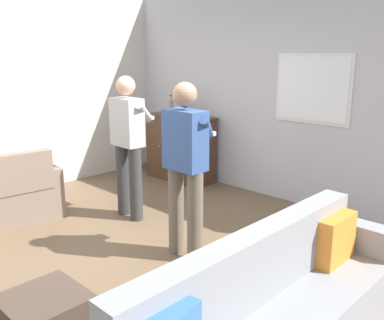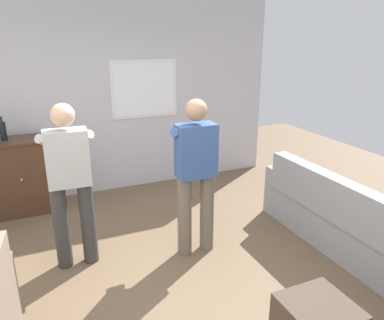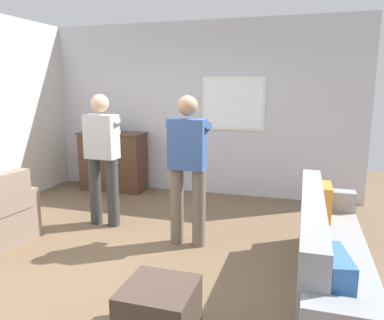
{
  "view_description": "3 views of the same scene",
  "coord_description": "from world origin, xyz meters",
  "px_view_note": "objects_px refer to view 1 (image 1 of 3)",
  "views": [
    {
      "loc": [
        3.17,
        -2.2,
        1.92
      ],
      "look_at": [
        0.42,
        0.63,
        0.94
      ],
      "focal_mm": 40.0,
      "sensor_mm": 36.0,
      "label": 1
    },
    {
      "loc": [
        -1.02,
        -2.79,
        2.27
      ],
      "look_at": [
        0.49,
        0.66,
        1.0
      ],
      "focal_mm": 35.0,
      "sensor_mm": 36.0,
      "label": 2
    },
    {
      "loc": [
        1.67,
        -3.35,
        1.78
      ],
      "look_at": [
        0.38,
        0.91,
        0.9
      ],
      "focal_mm": 35.0,
      "sensor_mm": 36.0,
      "label": 3
    }
  ],
  "objects_px": {
    "bottle_wine_green": "(184,108)",
    "bottle_liquor_amber": "(171,106)",
    "sideboard_cabinet": "(180,148)",
    "person_standing_right": "(186,163)",
    "person_standing_left": "(129,141)",
    "armchair": "(19,196)"
  },
  "relations": [
    {
      "from": "bottle_wine_green",
      "to": "bottle_liquor_amber",
      "type": "bearing_deg",
      "value": 178.36
    },
    {
      "from": "sideboard_cabinet",
      "to": "bottle_wine_green",
      "type": "xyz_separation_m",
      "value": [
        0.08,
        0.01,
        0.62
      ]
    },
    {
      "from": "sideboard_cabinet",
      "to": "person_standing_right",
      "type": "height_order",
      "value": "person_standing_right"
    },
    {
      "from": "bottle_wine_green",
      "to": "bottle_liquor_amber",
      "type": "xyz_separation_m",
      "value": [
        -0.31,
        0.01,
        -0.01
      ]
    },
    {
      "from": "bottle_wine_green",
      "to": "person_standing_left",
      "type": "distance_m",
      "value": 1.66
    },
    {
      "from": "person_standing_left",
      "to": "person_standing_right",
      "type": "distance_m",
      "value": 1.25
    },
    {
      "from": "sideboard_cabinet",
      "to": "person_standing_left",
      "type": "bearing_deg",
      "value": -65.34
    },
    {
      "from": "armchair",
      "to": "sideboard_cabinet",
      "type": "relative_size",
      "value": 0.83
    },
    {
      "from": "person_standing_left",
      "to": "bottle_wine_green",
      "type": "bearing_deg",
      "value": 111.84
    },
    {
      "from": "armchair",
      "to": "person_standing_left",
      "type": "xyz_separation_m",
      "value": [
        0.88,
        0.97,
        0.65
      ]
    },
    {
      "from": "armchair",
      "to": "bottle_liquor_amber",
      "type": "height_order",
      "value": "bottle_liquor_amber"
    },
    {
      "from": "bottle_wine_green",
      "to": "person_standing_left",
      "type": "relative_size",
      "value": 0.18
    },
    {
      "from": "sideboard_cabinet",
      "to": "person_standing_right",
      "type": "distance_m",
      "value": 2.66
    },
    {
      "from": "sideboard_cabinet",
      "to": "bottle_wine_green",
      "type": "bearing_deg",
      "value": 7.55
    },
    {
      "from": "armchair",
      "to": "bottle_wine_green",
      "type": "relative_size",
      "value": 3.12
    },
    {
      "from": "armchair",
      "to": "sideboard_cabinet",
      "type": "xyz_separation_m",
      "value": [
        0.18,
        2.48,
        0.22
      ]
    },
    {
      "from": "armchair",
      "to": "person_standing_right",
      "type": "height_order",
      "value": "person_standing_right"
    },
    {
      "from": "armchair",
      "to": "sideboard_cabinet",
      "type": "distance_m",
      "value": 2.5
    },
    {
      "from": "bottle_wine_green",
      "to": "person_standing_right",
      "type": "height_order",
      "value": "person_standing_right"
    },
    {
      "from": "bottle_wine_green",
      "to": "person_standing_right",
      "type": "bearing_deg",
      "value": -44.57
    },
    {
      "from": "sideboard_cabinet",
      "to": "person_standing_left",
      "type": "distance_m",
      "value": 1.73
    },
    {
      "from": "armchair",
      "to": "bottle_liquor_amber",
      "type": "relative_size",
      "value": 3.15
    }
  ]
}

